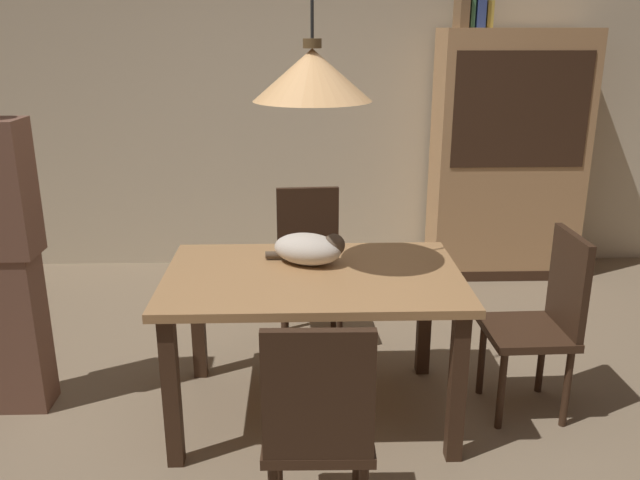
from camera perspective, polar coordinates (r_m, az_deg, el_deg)
name	(u,v)px	position (r m, az deg, el deg)	size (l,w,h in m)	color
ground	(330,455)	(3.15, 0.83, -18.12)	(10.00, 10.00, 0.00)	#847056
back_wall	(315,82)	(5.21, -0.45, 13.55)	(6.40, 0.10, 2.90)	beige
dining_table	(313,293)	(3.14, -0.60, -4.64)	(1.40, 0.90, 0.75)	#A87A4C
chair_near_front	(318,424)	(2.42, -0.17, -15.71)	(0.41, 0.41, 0.93)	#382316
chair_far_back	(309,258)	(4.00, -0.94, -1.61)	(0.43, 0.43, 0.93)	#382316
chair_right_side	(544,316)	(3.41, 18.87, -6.28)	(0.41, 0.41, 0.93)	#382316
cat_sleeping	(310,249)	(3.20, -0.90, -0.75)	(0.41, 0.33, 0.16)	beige
pendant_lamp	(312,74)	(2.90, -0.67, 14.19)	(0.52, 0.52, 1.30)	#E0A86B
hutch_bookcase	(507,161)	(5.20, 15.91, 6.61)	(1.12, 0.45, 1.85)	tan
book_brown_thick	(461,11)	(4.99, 12.17, 18.83)	(0.06, 0.24, 0.22)	brown
book_green_slim	(470,8)	(5.01, 12.91, 19.01)	(0.03, 0.20, 0.26)	#427A4C
book_blue_wide	(478,10)	(5.02, 13.56, 18.85)	(0.06, 0.24, 0.24)	#384C93
book_yellow_short	(487,14)	(5.04, 14.29, 18.45)	(0.04, 0.20, 0.18)	gold
person_standing	(1,252)	(3.49, -25.96, -0.98)	(0.36, 0.22, 1.65)	brown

